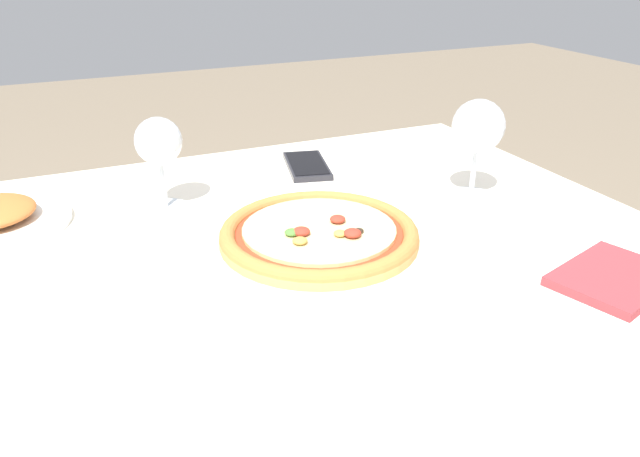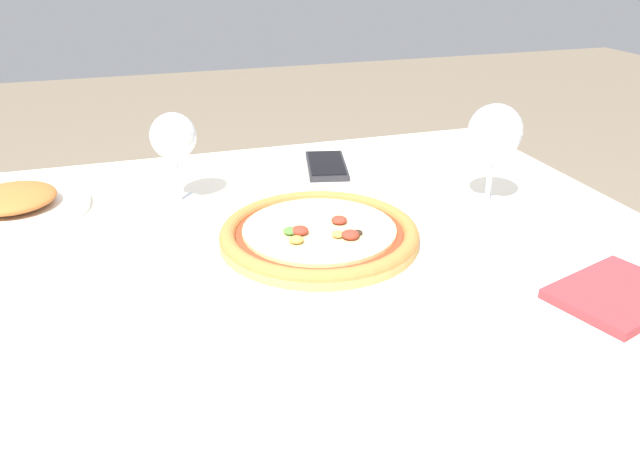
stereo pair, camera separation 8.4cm
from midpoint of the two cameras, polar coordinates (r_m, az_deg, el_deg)
The scene contains 7 objects.
dining_table at distance 0.87m, azimuth -6.53°, elevation -8.36°, with size 1.30×0.91×0.72m.
pizza_plate at distance 0.84m, azimuth 2.84°, elevation -0.88°, with size 0.31×0.31×0.04m.
wine_glass_far_left at distance 0.98m, azimuth -10.87°, elevation 7.94°, with size 0.07×0.07×0.15m.
wine_glass_far_right at distance 1.00m, azimuth 18.05°, elevation 8.15°, with size 0.08×0.08×0.16m.
cell_phone at distance 1.15m, azimuth 2.69°, elevation 5.75°, with size 0.10×0.16×0.01m.
side_plate at distance 1.05m, azimuth -24.21°, elevation 2.04°, with size 0.22×0.22×0.04m.
napkin_folded at distance 0.83m, azimuth 28.26°, elevation -5.41°, with size 0.18×0.15×0.01m.
Camera 2 is at (-0.08, -0.73, 1.11)m, focal length 35.00 mm.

